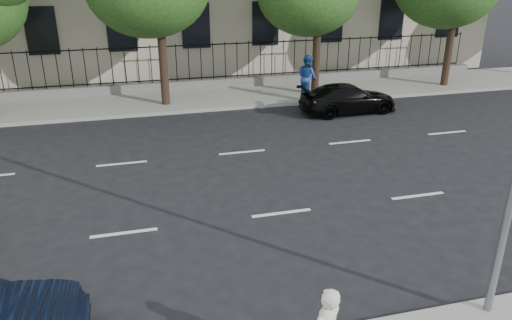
# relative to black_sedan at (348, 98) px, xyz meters

# --- Properties ---
(ground) EXTENTS (120.00, 120.00, 0.00)m
(ground) POSITION_rel_black_sedan_xyz_m (-5.45, -10.44, -0.61)
(ground) COLOR black
(ground) RESTS_ON ground
(far_sidewalk) EXTENTS (60.00, 4.00, 0.15)m
(far_sidewalk) POSITION_rel_black_sedan_xyz_m (-5.45, 3.56, -0.54)
(far_sidewalk) COLOR gray
(far_sidewalk) RESTS_ON ground
(lane_markings) EXTENTS (49.60, 4.62, 0.01)m
(lane_markings) POSITION_rel_black_sedan_xyz_m (-5.45, -5.69, -0.60)
(lane_markings) COLOR silver
(lane_markings) RESTS_ON ground
(iron_fence) EXTENTS (30.00, 0.50, 2.20)m
(iron_fence) POSITION_rel_black_sedan_xyz_m (-5.45, 5.26, 0.04)
(iron_fence) COLOR slate
(iron_fence) RESTS_ON far_sidewalk
(black_sedan) EXTENTS (4.29, 1.92, 1.22)m
(black_sedan) POSITION_rel_black_sedan_xyz_m (0.00, 0.00, 0.00)
(black_sedan) COLOR black
(black_sedan) RESTS_ON ground
(pedestrian_far) EXTENTS (1.00, 1.15, 2.01)m
(pedestrian_far) POSITION_rel_black_sedan_xyz_m (-1.14, 1.96, 0.55)
(pedestrian_far) COLOR #1F468F
(pedestrian_far) RESTS_ON far_sidewalk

